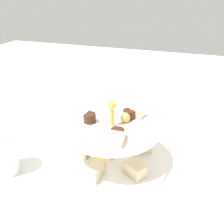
% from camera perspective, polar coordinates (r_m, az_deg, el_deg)
% --- Properties ---
extents(ground_plane, '(2.40, 2.40, 0.00)m').
position_cam_1_polar(ground_plane, '(0.66, -0.00, -11.00)').
color(ground_plane, silver).
extents(tiered_serving_stand, '(0.27, 0.27, 0.17)m').
position_cam_1_polar(tiered_serving_stand, '(0.63, -0.01, -7.61)').
color(tiered_serving_stand, white).
rests_on(tiered_serving_stand, ground_plane).
extents(water_glass_tall_right, '(0.07, 0.07, 0.11)m').
position_cam_1_polar(water_glass_tall_right, '(0.65, -23.47, -8.08)').
color(water_glass_tall_right, silver).
rests_on(water_glass_tall_right, ground_plane).
extents(water_glass_short_left, '(0.06, 0.06, 0.07)m').
position_cam_1_polar(water_glass_short_left, '(0.57, 23.29, -15.80)').
color(water_glass_short_left, silver).
rests_on(water_glass_short_left, ground_plane).
extents(butter_knife_left, '(0.10, 0.15, 0.00)m').
position_cam_1_polar(butter_knife_left, '(0.91, -5.88, 0.53)').
color(butter_knife_left, silver).
rests_on(butter_knife_left, ground_plane).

